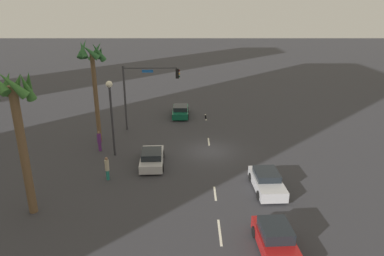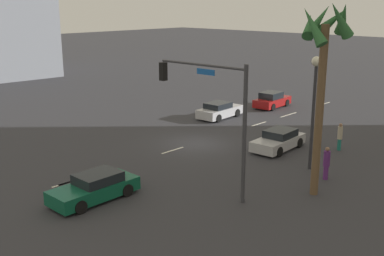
# 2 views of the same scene
# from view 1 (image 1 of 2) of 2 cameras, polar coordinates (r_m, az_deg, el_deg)

# --- Properties ---
(ground_plane) EXTENTS (220.00, 220.00, 0.00)m
(ground_plane) POSITION_cam_1_polar(r_m,az_deg,el_deg) (30.93, 2.95, -3.80)
(ground_plane) COLOR #333338
(lane_stripe_1) EXTENTS (2.46, 0.14, 0.01)m
(lane_stripe_1) POSITION_cam_1_polar(r_m,az_deg,el_deg) (20.75, 4.58, -16.68)
(lane_stripe_1) COLOR silver
(lane_stripe_1) RESTS_ON ground_plane
(lane_stripe_2) EXTENTS (1.89, 0.14, 0.01)m
(lane_stripe_2) POSITION_cam_1_polar(r_m,az_deg,el_deg) (24.36, 3.80, -10.67)
(lane_stripe_2) COLOR silver
(lane_stripe_2) RESTS_ON ground_plane
(lane_stripe_3) EXTENTS (1.94, 0.14, 0.01)m
(lane_stripe_3) POSITION_cam_1_polar(r_m,az_deg,el_deg) (32.96, 2.76, -2.26)
(lane_stripe_3) COLOR silver
(lane_stripe_3) RESTS_ON ground_plane
(lane_stripe_4) EXTENTS (1.94, 0.14, 0.01)m
(lane_stripe_4) POSITION_cam_1_polar(r_m,az_deg,el_deg) (39.96, 2.27, 1.71)
(lane_stripe_4) COLOR silver
(lane_stripe_4) RESTS_ON ground_plane
(lane_stripe_5) EXTENTS (1.90, 0.14, 0.01)m
(lane_stripe_5) POSITION_cam_1_polar(r_m,az_deg,el_deg) (40.33, 2.25, 1.88)
(lane_stripe_5) COLOR silver
(lane_stripe_5) RESTS_ON ground_plane
(car_0) EXTENTS (4.10, 2.03, 1.44)m
(car_0) POSITION_cam_1_polar(r_m,az_deg,el_deg) (19.56, 13.58, -17.42)
(car_0) COLOR maroon
(car_0) RESTS_ON ground_plane
(car_1) EXTENTS (4.27, 2.08, 1.32)m
(car_1) POSITION_cam_1_polar(r_m,az_deg,el_deg) (25.07, 12.19, -8.56)
(car_1) COLOR #B7B7BC
(car_1) RESTS_ON ground_plane
(car_2) EXTENTS (4.31, 2.08, 1.29)m
(car_2) POSITION_cam_1_polar(r_m,az_deg,el_deg) (28.27, -6.59, -4.91)
(car_2) COLOR #B7B7BC
(car_2) RESTS_ON ground_plane
(car_3) EXTENTS (4.43, 1.94, 1.31)m
(car_3) POSITION_cam_1_polar(r_m,az_deg,el_deg) (40.40, -1.90, 2.82)
(car_3) COLOR #0F5138
(car_3) RESTS_ON ground_plane
(traffic_signal) EXTENTS (0.42, 5.67, 6.66)m
(traffic_signal) POSITION_cam_1_polar(r_m,az_deg,el_deg) (35.23, -8.08, 6.72)
(traffic_signal) COLOR #38383D
(traffic_signal) RESTS_ON ground_plane
(streetlamp) EXTENTS (0.56, 0.56, 6.50)m
(streetlamp) POSITION_cam_1_polar(r_m,az_deg,el_deg) (29.36, -13.18, 3.77)
(streetlamp) COLOR #2D2D33
(streetlamp) RESTS_ON ground_plane
(pedestrian_0) EXTENTS (0.44, 0.44, 1.81)m
(pedestrian_0) POSITION_cam_1_polar(r_m,az_deg,el_deg) (26.39, -13.76, -6.35)
(pedestrian_0) COLOR #1E7266
(pedestrian_0) RESTS_ON ground_plane
(pedestrian_1) EXTENTS (0.50, 0.50, 1.84)m
(pedestrian_1) POSITION_cam_1_polar(r_m,az_deg,el_deg) (31.65, -14.98, -2.01)
(pedestrian_1) COLOR #59266B
(pedestrian_1) RESTS_ON ground_plane
(palm_tree_0) EXTENTS (2.65, 2.64, 9.14)m
(palm_tree_0) POSITION_cam_1_polar(r_m,az_deg,el_deg) (21.97, -26.81, 2.44)
(palm_tree_0) COLOR brown
(palm_tree_0) RESTS_ON ground_plane
(palm_tree_1) EXTENTS (2.61, 2.75, 9.50)m
(palm_tree_1) POSITION_cam_1_polar(r_m,az_deg,el_deg) (32.27, -15.94, 9.87)
(palm_tree_1) COLOR brown
(palm_tree_1) RESTS_ON ground_plane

